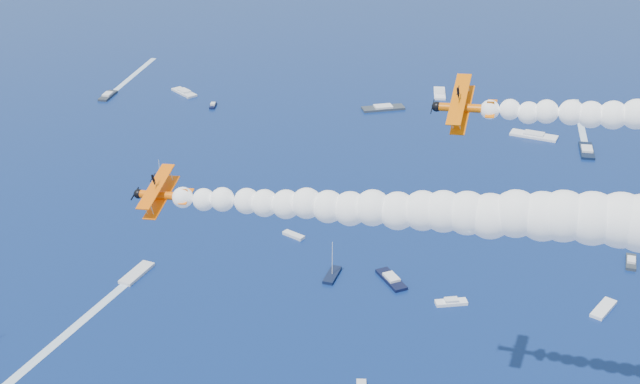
# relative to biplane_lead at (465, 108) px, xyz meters

# --- Properties ---
(biplane_lead) EXTENTS (8.92, 11.34, 9.85)m
(biplane_lead) POSITION_rel_biplane_lead_xyz_m (0.00, 0.00, 0.00)
(biplane_lead) COLOR #E76304
(biplane_trail) EXTENTS (8.10, 9.60, 7.65)m
(biplane_trail) POSITION_rel_biplane_lead_xyz_m (-32.98, -23.67, -6.33)
(biplane_trail) COLOR #FC6105
(smoke_trail_trail) EXTENTS (63.84, 8.38, 11.38)m
(smoke_trail_trail) POSITION_rel_biplane_lead_xyz_m (-1.38, -23.19, -3.91)
(smoke_trail_trail) COLOR white
(spectator_boats) EXTENTS (225.84, 181.54, 0.70)m
(spectator_boats) POSITION_rel_biplane_lead_xyz_m (-22.06, 84.11, -57.78)
(spectator_boats) COLOR black
(spectator_boats) RESTS_ON ground
(boat_wakes) EXTENTS (159.80, 183.66, 0.04)m
(boat_wakes) POSITION_rel_biplane_lead_xyz_m (-63.61, 106.08, -58.10)
(boat_wakes) COLOR white
(boat_wakes) RESTS_ON ground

